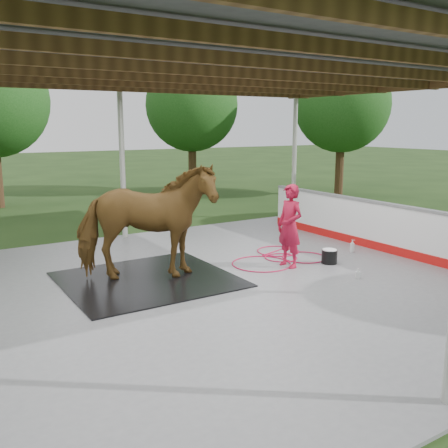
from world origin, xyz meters
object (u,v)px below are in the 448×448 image
horse (146,222)px  wash_bucket (329,256)px  dasher_board (388,229)px  handler (290,226)px

horse → wash_bucket: 4.00m
dasher_board → wash_bucket: dasher_board is taller
handler → wash_bucket: 1.16m
dasher_board → horse: (-5.59, 0.96, 0.58)m
dasher_board → horse: 5.70m
horse → handler: bearing=-80.9°
handler → wash_bucket: bearing=67.5°
dasher_board → handler: size_ratio=4.64×
dasher_board → wash_bucket: (-1.83, -0.02, -0.39)m
horse → wash_bucket: (3.76, -0.98, -0.96)m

